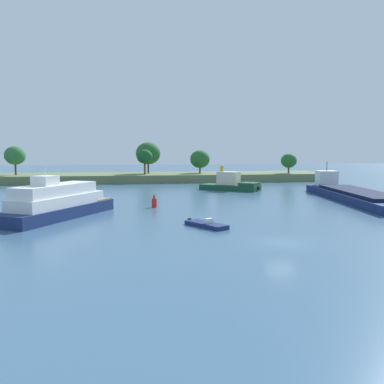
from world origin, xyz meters
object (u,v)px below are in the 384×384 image
Objects in this scene: white_riverboat at (58,203)px; channel_buoy_red at (154,202)px; cargo_barge at (353,194)px; tugboat at (231,184)px; small_motorboat at (206,225)px; fishing_skiff at (36,189)px.

white_riverboat is 9.00× the size of channel_buoy_red.
white_riverboat is at bearing -149.18° from channel_buoy_red.
channel_buoy_red is (-31.97, -3.66, -0.15)m from cargo_barge.
white_riverboat is at bearing -133.79° from tugboat.
tugboat reaches higher than channel_buoy_red.
white_riverboat is (-43.76, -10.68, 0.78)m from cargo_barge.
white_riverboat is 3.24× the size of small_motorboat.
tugboat is 41.18m from white_riverboat.
fishing_skiff is 3.00× the size of channel_buoy_red.
channel_buoy_red is at bearing 30.82° from white_riverboat.
fishing_skiff is at bearing 105.66° from white_riverboat.
channel_buoy_red is (-16.71, -22.69, -0.41)m from tugboat.
tugboat is (38.83, -7.15, 1.01)m from fishing_skiff.
cargo_barge reaches higher than small_motorboat.
white_riverboat reaches higher than cargo_barge.
cargo_barge is 1.87× the size of white_riverboat.
tugboat is 6.28× the size of channel_buoy_red.
small_motorboat is 2.78× the size of channel_buoy_red.
cargo_barge is (15.26, -19.04, -0.26)m from tugboat.
fishing_skiff is 60.10m from cargo_barge.
small_motorboat is at bearing -27.61° from white_riverboat.
white_riverboat is 18.37m from small_motorboat.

